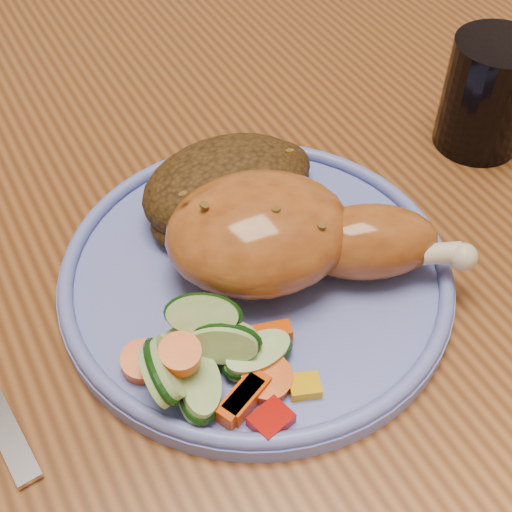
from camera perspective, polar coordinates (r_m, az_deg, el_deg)
name	(u,v)px	position (r m, az deg, el deg)	size (l,w,h in m)	color
dining_table	(220,260)	(0.61, -2.87, -0.34)	(0.90, 1.40, 0.75)	brown
chair_far	(45,70)	(1.19, -16.54, 14.06)	(0.42, 0.42, 0.91)	#4C2D16
plate	(256,277)	(0.48, 0.00, -1.68)	(0.26, 0.26, 0.01)	#616FC7
plate_rim	(256,266)	(0.47, 0.00, -0.81)	(0.26, 0.26, 0.01)	#616FC7
chicken_leg	(285,235)	(0.46, 2.36, 1.69)	(0.19, 0.15, 0.06)	#AA5A23
rice_pilaf	(230,187)	(0.50, -2.08, 5.58)	(0.13, 0.09, 0.05)	#402A10
vegetable_pile	(209,359)	(0.42, -3.79, -8.21)	(0.10, 0.11, 0.05)	#A50A05
drinking_glass	(487,95)	(0.60, 18.02, 12.16)	(0.07, 0.07, 0.09)	black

